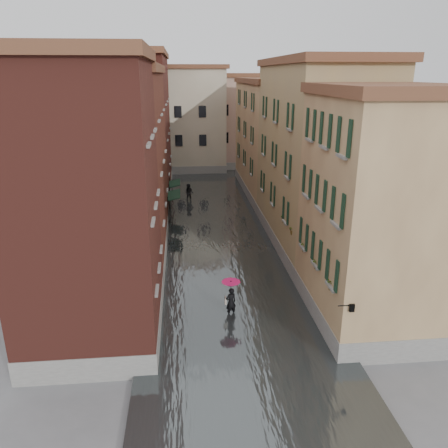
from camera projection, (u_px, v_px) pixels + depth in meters
name	position (u px, v px, depth m)	size (l,w,h in m)	color
ground	(233.00, 304.00, 24.82)	(120.00, 120.00, 0.00)	#5F5F62
floodwater	(216.00, 227.00, 37.02)	(10.00, 60.00, 0.20)	#3D4243
building_left_near	(89.00, 209.00, 20.18)	(6.00, 8.00, 13.00)	maroon
building_left_mid	(120.00, 167.00, 30.62)	(6.00, 14.00, 12.50)	#5A2D1C
building_left_far	(139.00, 130.00, 44.48)	(6.00, 16.00, 14.00)	maroon
building_right_near	(378.00, 215.00, 21.69)	(6.00, 8.00, 11.50)	#97724E
building_right_mid	(315.00, 160.00, 31.80)	(6.00, 14.00, 13.00)	#957E5A
building_right_far	(273.00, 140.00, 46.16)	(6.00, 16.00, 11.50)	#97724E
building_end_cream	(178.00, 121.00, 58.18)	(12.00, 9.00, 13.00)	beige
building_end_pink	(243.00, 122.00, 61.04)	(10.00, 9.00, 12.00)	tan
awning_near	(174.00, 196.00, 37.60)	(1.09, 3.11, 2.80)	black
awning_far	(174.00, 184.00, 41.54)	(1.09, 2.71, 2.80)	black
wall_lantern	(351.00, 307.00, 18.58)	(0.71, 0.22, 0.35)	black
window_planters	(305.00, 240.00, 24.64)	(0.59, 10.61, 0.84)	#9D5233
pedestrian_main	(231.00, 295.00, 23.21)	(1.02, 1.02, 2.06)	black
pedestrian_far	(189.00, 193.00, 44.34)	(0.91, 0.71, 1.88)	black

